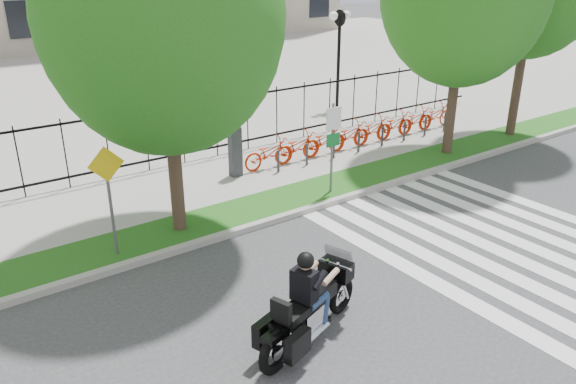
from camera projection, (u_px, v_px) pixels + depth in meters
ground at (348, 315)px, 10.50m from camera, size 120.00×120.00×0.00m
curb at (235, 232)px, 13.53m from camera, size 60.00×0.20×0.15m
grass_verge at (218, 220)px, 14.17m from camera, size 60.00×1.50×0.15m
sidewalk at (175, 189)px, 16.03m from camera, size 60.00×3.50×0.15m
plaza at (28, 86)px, 29.16m from camera, size 80.00×34.00×0.10m
crosswalk_stripes at (503, 244)px, 13.11m from camera, size 5.70×8.00×0.01m
iron_fence at (147, 139)px, 16.93m from camera, size 30.00×0.06×2.00m
lamp_post_right at (339, 35)px, 23.66m from camera, size 1.06×0.70×4.25m
street_tree_1 at (163, 15)px, 11.68m from camera, size 5.20×5.20×7.93m
bike_share_station at (359, 133)px, 19.37m from camera, size 9.96×0.85×1.50m
sign_pole_regulatory at (333, 137)px, 15.11m from camera, size 0.50×0.09×2.50m
sign_pole_warning at (109, 187)px, 11.77m from camera, size 0.78×0.09×2.49m
motorcycle_rider at (310, 305)px, 9.56m from camera, size 2.70×1.31×2.15m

